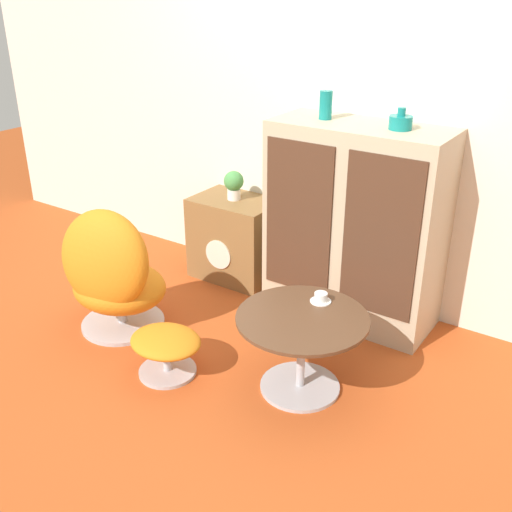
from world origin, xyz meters
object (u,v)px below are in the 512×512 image
egg_chair (112,275)px  coffee_table (302,340)px  potted_plant (234,184)px  sideboard (355,225)px  teacup (321,298)px  vase_inner_left (401,122)px  vase_leftmost (326,105)px  tv_console (236,238)px  ottoman (166,346)px

egg_chair → coffee_table: (1.23, 0.12, -0.07)m
egg_chair → potted_plant: (0.17, 1.00, 0.33)m
sideboard → coffee_table: sideboard is taller
sideboard → egg_chair: (-1.09, -0.97, -0.24)m
potted_plant → teacup: size_ratio=1.80×
coffee_table → teacup: bearing=89.6°
vase_inner_left → vase_leftmost: bearing=180.0°
coffee_table → vase_leftmost: 1.37m
egg_chair → vase_inner_left: 1.87m
tv_console → sideboard: bearing=-1.9°
tv_console → vase_inner_left: size_ratio=4.63×
tv_console → vase_inner_left: vase_inner_left is taller
tv_console → teacup: size_ratio=5.33×
coffee_table → potted_plant: size_ratio=3.37×
teacup → coffee_table: bearing=-90.4°
ottoman → vase_leftmost: size_ratio=2.48×
potted_plant → sideboard: bearing=-1.9°
ottoman → vase_inner_left: bearing=56.6°
coffee_table → vase_leftmost: bearing=113.7°
sideboard → teacup: (0.14, -0.66, -0.16)m
coffee_table → ottoman: bearing=-156.4°
tv_console → vase_leftmost: 1.22m
sideboard → tv_console: 0.97m
coffee_table → vase_inner_left: (0.09, 0.85, 0.97)m
ottoman → vase_inner_left: vase_inner_left is taller
tv_console → coffee_table: size_ratio=0.88×
coffee_table → tv_console: bearing=140.1°
vase_leftmost → teacup: size_ratio=1.47×
egg_chair → vase_leftmost: 1.60m
potted_plant → ottoman: bearing=-71.5°
teacup → vase_inner_left: bearing=82.8°
potted_plant → vase_leftmost: bearing=-2.3°
tv_console → egg_chair: bearing=-100.0°
vase_leftmost → coffee_table: bearing=-66.3°
tv_console → vase_inner_left: 1.50m
tv_console → coffee_table: tv_console is taller
tv_console → potted_plant: (-0.01, 0.00, 0.41)m
tv_console → potted_plant: potted_plant is taller
tv_console → egg_chair: size_ratio=0.73×
ottoman → vase_leftmost: (0.30, 1.14, 1.13)m
sideboard → tv_console: bearing=178.1°
sideboard → egg_chair: sideboard is taller
ottoman → teacup: bearing=35.4°
ottoman → potted_plant: potted_plant is taller
sideboard → vase_leftmost: (-0.24, 0.00, 0.69)m
sideboard → vase_leftmost: size_ratio=7.51×
coffee_table → egg_chair: bearing=-174.3°
coffee_table → sideboard: bearing=99.1°
sideboard → coffee_table: 0.92m
vase_inner_left → potted_plant: vase_inner_left is taller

